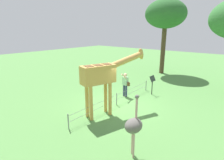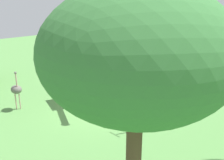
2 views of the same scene
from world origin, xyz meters
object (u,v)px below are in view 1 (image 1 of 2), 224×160
object	(u,v)px
tree_northeast	(166,15)
visitor	(125,83)
ostrich	(134,126)
info_sign	(152,81)
giraffe	(104,75)

from	to	relation	value
tree_northeast	visitor	bearing A→B (deg)	-172.54
ostrich	info_sign	distance (m)	6.62
visitor	info_sign	bearing A→B (deg)	-40.31
tree_northeast	info_sign	bearing A→B (deg)	-160.72
visitor	ostrich	size ratio (longest dim) A/B	0.74
visitor	ostrich	world-z (taller)	ostrich
tree_northeast	info_sign	distance (m)	8.35
ostrich	tree_northeast	bearing A→B (deg)	20.48
ostrich	info_sign	bearing A→B (deg)	21.72
giraffe	ostrich	distance (m)	3.61
info_sign	ostrich	bearing A→B (deg)	-158.28
giraffe	ostrich	size ratio (longest dim) A/B	1.69
giraffe	visitor	world-z (taller)	giraffe
info_sign	tree_northeast	bearing A→B (deg)	19.28
giraffe	ostrich	world-z (taller)	giraffe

